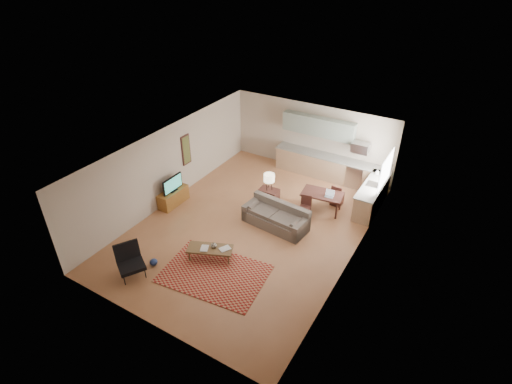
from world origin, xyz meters
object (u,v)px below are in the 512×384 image
Objects in this scene: armchair at (131,263)px; console_table at (269,199)px; tv_credenza at (173,197)px; dining_table at (322,202)px; coffee_table at (210,253)px; sofa at (276,216)px.

armchair is 4.99m from console_table.
tv_credenza is 5.08m from dining_table.
coffee_table is 1.10× the size of tv_credenza.
coffee_table is 2.18m from armchair.
armchair is 0.66× the size of dining_table.
dining_table is (4.55, 2.24, 0.07)m from tv_credenza.
tv_credenza reaches higher than coffee_table.
armchair is at bearing -154.37° from coffee_table.
armchair reaches higher than console_table.
console_table is (0.18, 3.09, 0.18)m from coffee_table.
coffee_table is 1.72× the size of console_table.
tv_credenza is 3.30m from console_table.
coffee_table is at bearing -104.19° from sofa.
dining_table is at bearing 25.22° from console_table.
sofa is at bearing -50.30° from console_table.
console_table is 0.56× the size of dining_table.
console_table reaches higher than tv_credenza.
tv_credenza is at bearing -161.03° from dining_table.
dining_table is (0.91, 1.57, -0.04)m from sofa.
tv_credenza is (-1.36, 3.28, -0.17)m from armchair.
dining_table reaches higher than coffee_table.
sofa is 3.71m from tv_credenza.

